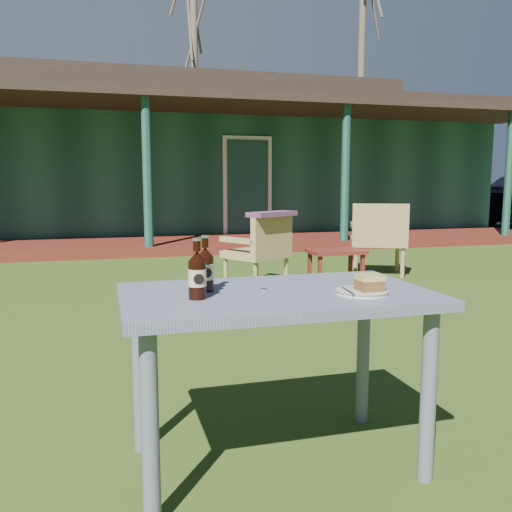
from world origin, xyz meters
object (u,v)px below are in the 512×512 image
object	(u,v)px
plate	(362,291)
cola_bottle_near	(205,269)
cafe_table	(276,316)
armchair_right	(379,235)
cola_bottle_far	(197,275)
side_table	(336,255)
armchair_left	(261,247)
cake_slice	(369,282)

from	to	relation	value
plate	cola_bottle_near	xyz separation A→B (m)	(-0.57, 0.21, 0.08)
cafe_table	cola_bottle_near	world-z (taller)	cola_bottle_near
armchair_right	cola_bottle_far	bearing A→B (deg)	-125.82
plate	side_table	xyz separation A→B (m)	(1.51, 3.63, -0.39)
cola_bottle_far	cola_bottle_near	bearing A→B (deg)	67.72
cola_bottle_far	armchair_left	size ratio (longest dim) A/B	0.29
plate	cola_bottle_near	world-z (taller)	cola_bottle_near
cafe_table	armchair_right	world-z (taller)	armchair_right
plate	cola_bottle_near	bearing A→B (deg)	159.79
plate	side_table	bearing A→B (deg)	67.37
plate	armchair_right	world-z (taller)	armchair_right
cake_slice	cola_bottle_far	size ratio (longest dim) A/B	0.41
cafe_table	cola_bottle_near	size ratio (longest dim) A/B	5.45
cake_slice	cola_bottle_near	distance (m)	0.63
cola_bottle_far	armchair_left	distance (m)	3.89
cola_bottle_far	armchair_left	xyz separation A→B (m)	(1.30, 3.65, -0.37)
cafe_table	plate	bearing A→B (deg)	-23.20
cake_slice	cola_bottle_far	bearing A→B (deg)	172.00
armchair_left	side_table	world-z (taller)	armchair_left
cola_bottle_near	cola_bottle_far	world-z (taller)	cola_bottle_far
plate	side_table	size ratio (longest dim) A/B	0.34
cake_slice	cola_bottle_near	bearing A→B (deg)	159.37
cafe_table	cake_slice	distance (m)	0.38
cake_slice	side_table	distance (m)	3.96
cola_bottle_near	armchair_left	xyz separation A→B (m)	(1.25, 3.52, -0.37)
cake_slice	armchair_left	world-z (taller)	cake_slice
cafe_table	cake_slice	world-z (taller)	cake_slice
cafe_table	cola_bottle_near	xyz separation A→B (m)	(-0.27, 0.08, 0.19)
cafe_table	cola_bottle_far	xyz separation A→B (m)	(-0.32, -0.05, 0.19)
cafe_table	plate	distance (m)	0.35
cafe_table	cola_bottle_far	world-z (taller)	cola_bottle_far
cafe_table	plate	size ratio (longest dim) A/B	5.88
cafe_table	armchair_left	size ratio (longest dim) A/B	1.53
plate	cola_bottle_far	bearing A→B (deg)	172.94
cake_slice	cafe_table	bearing A→B (deg)	156.29
plate	cake_slice	world-z (taller)	cake_slice
cola_bottle_far	armchair_right	distance (m)	4.98
cola_bottle_far	side_table	distance (m)	4.17
plate	cola_bottle_near	distance (m)	0.61
cola_bottle_near	side_table	bearing A→B (deg)	58.67
cola_bottle_near	cafe_table	bearing A→B (deg)	-16.70
cake_slice	armchair_right	bearing A→B (deg)	61.23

